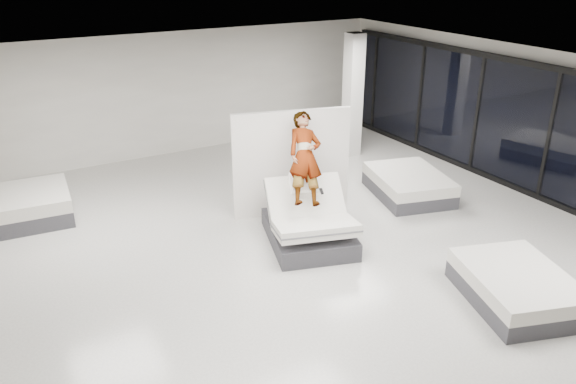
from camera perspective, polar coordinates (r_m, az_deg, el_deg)
The scene contains 10 objects.
room at distance 9.18m, azimuth 2.69°, elevation 1.01°, with size 14.00×14.04×3.20m.
hero_bed at distance 10.50m, azimuth 2.15°, elevation -3.32°, with size 1.94×2.26×1.24m.
person at distance 10.42m, azimuth 1.76°, elevation 1.92°, with size 0.67×0.44×1.83m, color slate.
remote at distance 10.25m, azimuth 3.43°, elevation 0.08°, with size 0.05×0.14×0.03m, color black.
divider_panel at distance 11.42m, azimuth 0.37°, elevation 2.94°, with size 2.42×0.11×2.20m, color white.
flat_bed_right_far at distance 12.82m, azimuth 12.14°, elevation 0.74°, with size 1.90×2.24×0.53m.
flat_bed_right_near at distance 9.55m, azimuth 22.19°, elevation -8.94°, with size 1.94×2.25×0.52m.
flat_bed_left_far at distance 12.61m, azimuth -26.14°, elevation -1.49°, with size 2.28×1.78×0.59m.
column at distance 14.88m, azimuth 6.59°, elevation 9.67°, with size 0.40×0.40×3.20m, color silver.
storefront_glazing at distance 13.19m, azimuth 25.04°, elevation 5.15°, with size 0.12×13.40×2.92m.
Camera 1 is at (-4.57, -7.16, 5.09)m, focal length 35.00 mm.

